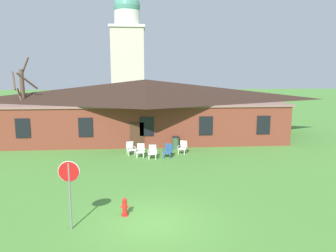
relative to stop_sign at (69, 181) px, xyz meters
name	(u,v)px	position (x,y,z in m)	size (l,w,h in m)	color
ground_plane	(152,223)	(3.12, 0.25, -1.93)	(200.00, 200.00, 0.00)	#477F33
brick_building	(146,108)	(3.12, 18.12, 0.77)	(24.40, 10.40, 5.29)	brown
dome_tower	(128,56)	(0.77, 38.46, 6.43)	(5.18, 5.18, 18.36)	#BCB29E
stop_sign	(69,181)	(0.00, 0.00, 0.00)	(0.81, 0.07, 2.70)	slate
lawn_chair_by_porch	(130,148)	(1.89, 11.26, -1.43)	(0.75, 0.81, 0.96)	silver
lawn_chair_near_door	(141,150)	(2.63, 10.54, -1.43)	(0.69, 0.73, 0.96)	white
lawn_chair_left_end	(153,152)	(3.46, 10.05, -1.43)	(0.67, 0.70, 0.96)	white
lawn_chair_middle	(168,150)	(4.58, 10.31, -1.43)	(0.77, 0.82, 0.96)	#2D5693
lawn_chair_right_end	(183,147)	(5.75, 11.26, -1.43)	(0.81, 0.85, 0.96)	silver
bare_tree_beside_building	(23,101)	(-7.30, 16.54, 1.59)	(2.22, 1.97, 7.23)	brown
fire_hydrant	(125,207)	(1.99, 1.01, -1.55)	(0.36, 0.28, 0.79)	red
trash_bin	(176,143)	(5.38, 12.82, -1.43)	(0.56, 0.56, 0.98)	#335638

